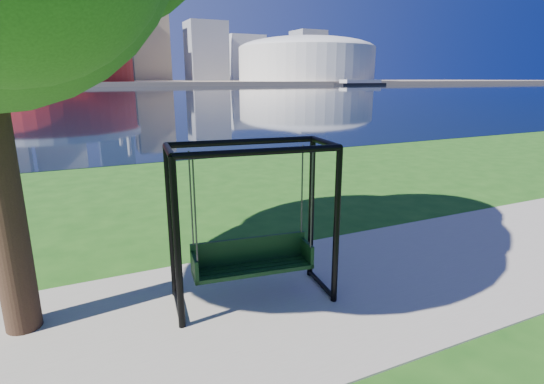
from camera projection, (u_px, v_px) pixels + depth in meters
ground at (281, 286)px, 7.21m from camera, size 900.00×900.00×0.00m
path at (295, 298)px, 6.77m from camera, size 120.00×4.00×0.03m
river at (81, 94)px, 96.23m from camera, size 900.00×180.00×0.02m
far_bank at (70, 83)px, 274.03m from camera, size 900.00×228.00×2.00m
stadium at (45, 55)px, 204.50m from camera, size 83.00×83.00×32.00m
arena at (306, 58)px, 264.08m from camera, size 84.00×84.00×26.56m
skyline at (56, 27)px, 274.92m from camera, size 392.00×66.00×96.50m
swing at (252, 227)px, 6.48m from camera, size 2.56×1.36×2.50m
barge at (361, 83)px, 223.69m from camera, size 29.73×9.78×2.93m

